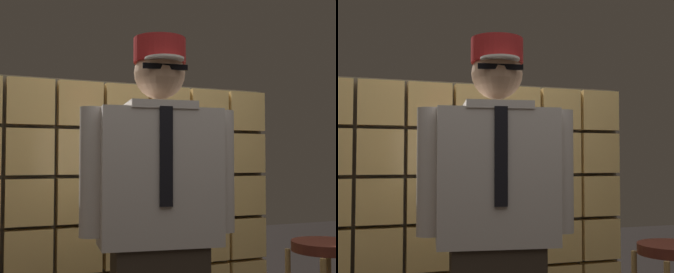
# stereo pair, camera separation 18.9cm
# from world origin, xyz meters

# --- Properties ---
(glass_block_wall) EXTENTS (2.02, 0.10, 1.73)m
(glass_block_wall) POSITION_xyz_m (0.00, 1.16, 0.85)
(glass_block_wall) COLOR #F2C672
(glass_block_wall) RESTS_ON ground
(standing_person) EXTENTS (0.71, 0.34, 1.77)m
(standing_person) POSITION_xyz_m (-0.11, 0.32, 0.92)
(standing_person) COLOR #382D23
(standing_person) RESTS_ON ground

